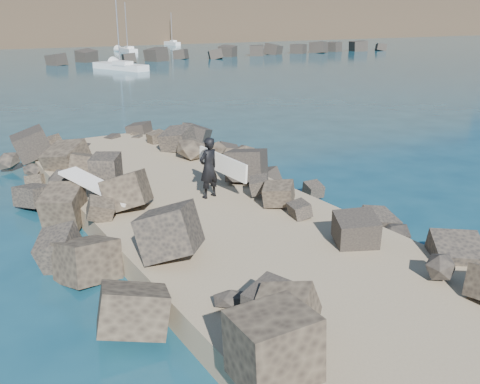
# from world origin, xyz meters

# --- Properties ---
(ground) EXTENTS (800.00, 800.00, 0.00)m
(ground) POSITION_xyz_m (0.00, 0.00, 0.00)
(ground) COLOR #0F384C
(ground) RESTS_ON ground
(jetty) EXTENTS (6.00, 26.00, 0.60)m
(jetty) POSITION_xyz_m (0.00, -2.00, 0.30)
(jetty) COLOR #8C7759
(jetty) RESTS_ON ground
(riprap_left) EXTENTS (2.60, 22.00, 1.00)m
(riprap_left) POSITION_xyz_m (-2.90, -1.50, 0.50)
(riprap_left) COLOR black
(riprap_left) RESTS_ON ground
(riprap_right) EXTENTS (2.60, 22.00, 1.00)m
(riprap_right) POSITION_xyz_m (2.90, -1.50, 0.50)
(riprap_right) COLOR black
(riprap_right) RESTS_ON ground
(breakwater_secondary) EXTENTS (52.00, 4.00, 1.20)m
(breakwater_secondary) POSITION_xyz_m (35.00, 55.00, 0.60)
(breakwater_secondary) COLOR black
(breakwater_secondary) RESTS_ON ground
(surfboard_resting) EXTENTS (1.66, 2.50, 0.08)m
(surfboard_resting) POSITION_xyz_m (-2.47, 2.33, 1.04)
(surfboard_resting) COLOR white
(surfboard_resting) RESTS_ON riprap_left
(surfer_with_board) EXTENTS (1.00, 2.16, 1.75)m
(surfer_with_board) POSITION_xyz_m (0.48, 1.38, 1.48)
(surfer_with_board) COLOR black
(surfer_with_board) RESTS_ON jetty
(sailboat_d) EXTENTS (1.84, 6.35, 7.64)m
(sailboat_d) POSITION_xyz_m (23.98, 71.68, 0.35)
(sailboat_d) COLOR white
(sailboat_d) RESTS_ON ground
(sailboat_c) EXTENTS (4.03, 7.52, 8.90)m
(sailboat_c) POSITION_xyz_m (13.32, 45.16, 0.35)
(sailboat_c) COLOR white
(sailboat_c) RESTS_ON ground
(sailboat_f) EXTENTS (1.34, 5.01, 6.21)m
(sailboat_f) POSITION_xyz_m (38.90, 87.55, 0.35)
(sailboat_f) COLOR white
(sailboat_f) RESTS_ON ground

